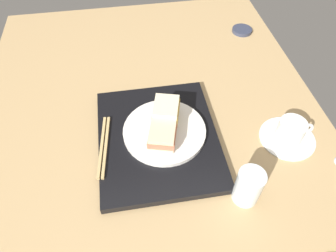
% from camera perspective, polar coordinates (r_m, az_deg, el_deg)
% --- Properties ---
extents(ground_plane, '(1.40, 1.00, 0.03)m').
position_cam_1_polar(ground_plane, '(0.85, -2.47, -2.30)').
color(ground_plane, tan).
extents(serving_tray, '(0.37, 0.31, 0.02)m').
position_cam_1_polar(serving_tray, '(0.82, -1.88, -2.24)').
color(serving_tray, black).
rests_on(serving_tray, ground_plane).
extents(sandwich_plate, '(0.22, 0.22, 0.01)m').
position_cam_1_polar(sandwich_plate, '(0.81, -0.67, -0.94)').
color(sandwich_plate, white).
rests_on(sandwich_plate, serving_tray).
extents(sandwich_near, '(0.09, 0.09, 0.06)m').
position_cam_1_polar(sandwich_near, '(0.81, -0.36, 2.66)').
color(sandwich_near, beige).
rests_on(sandwich_near, sandwich_plate).
extents(sandwich_far, '(0.09, 0.09, 0.05)m').
position_cam_1_polar(sandwich_far, '(0.76, -1.04, -1.70)').
color(sandwich_far, beige).
rests_on(sandwich_far, sandwich_plate).
extents(chopsticks_pair, '(0.19, 0.04, 0.01)m').
position_cam_1_polar(chopsticks_pair, '(0.80, -11.90, -3.67)').
color(chopsticks_pair, tan).
rests_on(chopsticks_pair, serving_tray).
extents(coffee_cup, '(0.15, 0.15, 0.06)m').
position_cam_1_polar(coffee_cup, '(0.87, 21.84, -1.16)').
color(coffee_cup, white).
rests_on(coffee_cup, ground_plane).
extents(drinking_glass, '(0.06, 0.06, 0.10)m').
position_cam_1_polar(drinking_glass, '(0.72, 14.78, -10.87)').
color(drinking_glass, silver).
rests_on(drinking_glass, ground_plane).
extents(small_sauce_dish, '(0.07, 0.07, 0.01)m').
position_cam_1_polar(small_sauce_dish, '(1.24, 13.66, 16.99)').
color(small_sauce_dish, '#33384C').
rests_on(small_sauce_dish, ground_plane).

